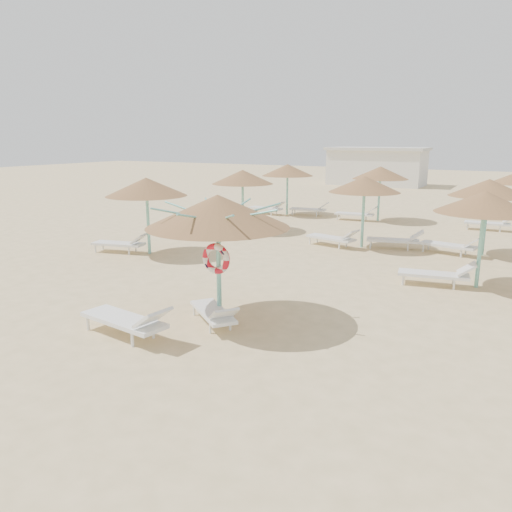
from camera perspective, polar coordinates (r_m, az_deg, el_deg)
The scene contains 6 objects.
ground at distance 11.58m, azimuth -4.66°, elevation -7.24°, with size 120.00×120.00×0.00m, color #E0C088.
main_palapa at distance 11.00m, azimuth -4.40°, elevation 5.08°, with size 3.19×3.19×2.86m.
lounger_main_a at distance 10.76m, azimuth -14.42°, elevation -7.07°, with size 2.30×0.98×0.81m.
lounger_main_b at distance 11.09m, azimuth -4.76°, elevation -6.43°, with size 1.78×1.56×0.67m.
palapa_field at distance 19.94m, azimuth 12.73°, elevation 8.01°, with size 18.78×13.99×2.72m.
service_hut at distance 45.70m, azimuth 13.65°, elevation 9.96°, with size 8.40×4.40×3.25m.
Camera 1 is at (6.01, -9.02, 4.07)m, focal length 35.00 mm.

